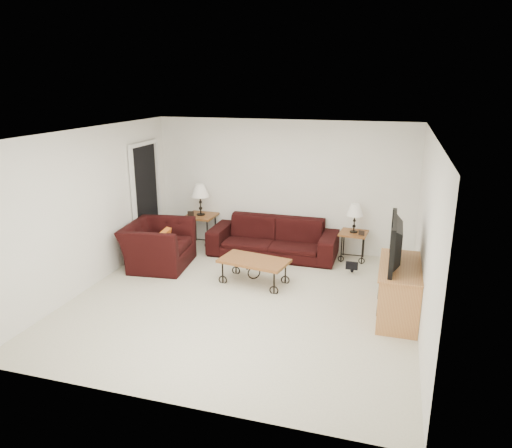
{
  "coord_description": "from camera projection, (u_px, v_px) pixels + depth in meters",
  "views": [
    {
      "loc": [
        2.04,
        -6.2,
        3.16
      ],
      "look_at": [
        0.0,
        0.7,
        1.0
      ],
      "focal_mm": 33.27,
      "sensor_mm": 36.0,
      "label": 1
    }
  ],
  "objects": [
    {
      "name": "ground",
      "position": [
        243.0,
        300.0,
        7.15
      ],
      "size": [
        5.0,
        5.0,
        0.0
      ],
      "primitive_type": "plane",
      "color": "beige",
      "rests_on": "ground"
    },
    {
      "name": "wall_back",
      "position": [
        283.0,
        186.0,
        9.09
      ],
      "size": [
        5.0,
        0.02,
        2.5
      ],
      "primitive_type": "cube",
      "color": "white",
      "rests_on": "ground"
    },
    {
      "name": "wall_front",
      "position": [
        161.0,
        292.0,
        4.5
      ],
      "size": [
        5.0,
        0.02,
        2.5
      ],
      "primitive_type": "cube",
      "color": "white",
      "rests_on": "ground"
    },
    {
      "name": "wall_left",
      "position": [
        92.0,
        208.0,
        7.47
      ],
      "size": [
        0.02,
        5.0,
        2.5
      ],
      "primitive_type": "cube",
      "color": "white",
      "rests_on": "ground"
    },
    {
      "name": "wall_right",
      "position": [
        426.0,
        236.0,
        6.12
      ],
      "size": [
        0.02,
        5.0,
        2.5
      ],
      "primitive_type": "cube",
      "color": "white",
      "rests_on": "ground"
    },
    {
      "name": "ceiling",
      "position": [
        241.0,
        133.0,
        6.44
      ],
      "size": [
        5.0,
        5.0,
        0.0
      ],
      "primitive_type": "plane",
      "color": "white",
      "rests_on": "wall_back"
    },
    {
      "name": "doorway",
      "position": [
        146.0,
        199.0,
        9.05
      ],
      "size": [
        0.08,
        0.94,
        2.04
      ],
      "primitive_type": "cube",
      "color": "black",
      "rests_on": "ground"
    },
    {
      "name": "sofa",
      "position": [
        273.0,
        238.0,
        8.92
      ],
      "size": [
        2.39,
        0.93,
        0.7
      ],
      "primitive_type": "imported",
      "color": "black",
      "rests_on": "ground"
    },
    {
      "name": "side_table_left",
      "position": [
        201.0,
        230.0,
        9.52
      ],
      "size": [
        0.58,
        0.58,
        0.62
      ],
      "primitive_type": "cube",
      "rotation": [
        0.0,
        0.0,
        -0.02
      ],
      "color": "brown",
      "rests_on": "ground"
    },
    {
      "name": "side_table_right",
      "position": [
        353.0,
        246.0,
        8.71
      ],
      "size": [
        0.53,
        0.53,
        0.53
      ],
      "primitive_type": "cube",
      "rotation": [
        0.0,
        0.0,
        -0.08
      ],
      "color": "brown",
      "rests_on": "ground"
    },
    {
      "name": "lamp_left",
      "position": [
        200.0,
        200.0,
        9.34
      ],
      "size": [
        0.36,
        0.36,
        0.62
      ],
      "primitive_type": null,
      "rotation": [
        0.0,
        0.0,
        -0.02
      ],
      "color": "black",
      "rests_on": "side_table_left"
    },
    {
      "name": "lamp_right",
      "position": [
        355.0,
        218.0,
        8.56
      ],
      "size": [
        0.33,
        0.33,
        0.53
      ],
      "primitive_type": null,
      "rotation": [
        0.0,
        0.0,
        -0.08
      ],
      "color": "black",
      "rests_on": "side_table_right"
    },
    {
      "name": "photo_frame_left",
      "position": [
        191.0,
        214.0,
        9.31
      ],
      "size": [
        0.13,
        0.04,
        0.1
      ],
      "primitive_type": "cube",
      "rotation": [
        0.0,
        0.0,
        0.16
      ],
      "color": "black",
      "rests_on": "side_table_left"
    },
    {
      "name": "photo_frame_right",
      "position": [
        362.0,
        233.0,
        8.45
      ],
      "size": [
        0.11,
        0.04,
        0.09
      ],
      "primitive_type": "cube",
      "rotation": [
        0.0,
        0.0,
        -0.29
      ],
      "color": "black",
      "rests_on": "side_table_right"
    },
    {
      "name": "coffee_table",
      "position": [
        254.0,
        271.0,
        7.7
      ],
      "size": [
        1.18,
        0.77,
        0.41
      ],
      "primitive_type": "cube",
      "rotation": [
        0.0,
        0.0,
        -0.17
      ],
      "color": "brown",
      "rests_on": "ground"
    },
    {
      "name": "armchair",
      "position": [
        158.0,
        245.0,
        8.4
      ],
      "size": [
        1.17,
        1.31,
        0.78
      ],
      "primitive_type": "imported",
      "rotation": [
        0.0,
        0.0,
        1.68
      ],
      "color": "black",
      "rests_on": "ground"
    },
    {
      "name": "throw_pillow",
      "position": [
        164.0,
        240.0,
        8.28
      ],
      "size": [
        0.13,
        0.36,
        0.35
      ],
      "primitive_type": "cube",
      "rotation": [
        0.0,
        0.0,
        1.68
      ],
      "color": "orange",
      "rests_on": "armchair"
    },
    {
      "name": "tv_stand",
      "position": [
        399.0,
        291.0,
        6.57
      ],
      "size": [
        0.53,
        1.27,
        0.76
      ],
      "primitive_type": "cube",
      "color": "tan",
      "rests_on": "ground"
    },
    {
      "name": "television",
      "position": [
        402.0,
        242.0,
        6.37
      ],
      "size": [
        0.15,
        1.14,
        0.65
      ],
      "primitive_type": "imported",
      "rotation": [
        0.0,
        0.0,
        -1.57
      ],
      "color": "black",
      "rests_on": "tv_stand"
    },
    {
      "name": "backpack",
      "position": [
        353.0,
        261.0,
        8.14
      ],
      "size": [
        0.34,
        0.28,
        0.41
      ],
      "primitive_type": "ellipsoid",
      "rotation": [
        0.0,
        0.0,
        0.12
      ],
      "color": "black",
      "rests_on": "ground"
    }
  ]
}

